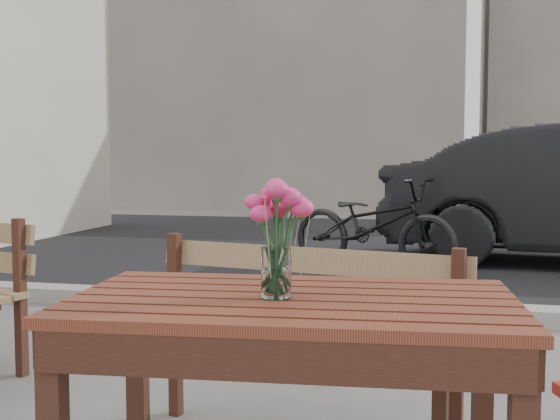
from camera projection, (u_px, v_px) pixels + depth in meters
street at (386, 269)px, 7.19m from camera, size 30.00×8.12×0.12m
backdrop_buildings at (425, 50)px, 15.96m from camera, size 15.50×4.00×8.00m
main_table at (293, 341)px, 2.02m from camera, size 1.32×0.84×0.78m
main_bench at (297, 320)px, 2.85m from camera, size 1.43×0.67×0.86m
main_vase at (276, 224)px, 1.98m from camera, size 0.19×0.19×0.34m
bicycle at (373, 225)px, 7.13m from camera, size 1.95×1.33×0.97m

